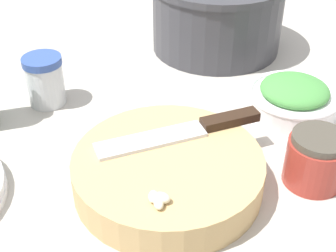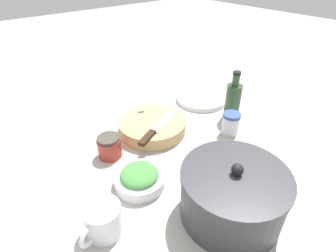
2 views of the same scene
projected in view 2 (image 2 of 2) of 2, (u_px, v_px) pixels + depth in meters
name	position (u px, v px, depth m)	size (l,w,h in m)	color
ground_plane	(170.00, 146.00, 0.90)	(5.00, 5.00, 0.00)	#B2ADA3
cutting_board	(152.00, 126.00, 0.96)	(0.24, 0.24, 0.05)	tan
chef_knife	(156.00, 129.00, 0.89)	(0.22, 0.12, 0.01)	black
garlic_cloves	(141.00, 110.00, 0.99)	(0.03, 0.03, 0.01)	#EEE9C7
herb_bowl	(140.00, 178.00, 0.74)	(0.15, 0.15, 0.05)	white
spice_jar	(231.00, 124.00, 0.94)	(0.06, 0.06, 0.08)	silver
coffee_mug	(103.00, 220.00, 0.60)	(0.11, 0.09, 0.08)	white
plate_stack	(201.00, 98.00, 1.16)	(0.22, 0.22, 0.02)	white
honey_jar	(110.00, 147.00, 0.84)	(0.08, 0.08, 0.07)	#9E3328
oil_bottle	(233.00, 100.00, 1.01)	(0.06, 0.06, 0.19)	#2D4C2D
stock_pot	(232.00, 194.00, 0.63)	(0.26, 0.26, 0.16)	#38383D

